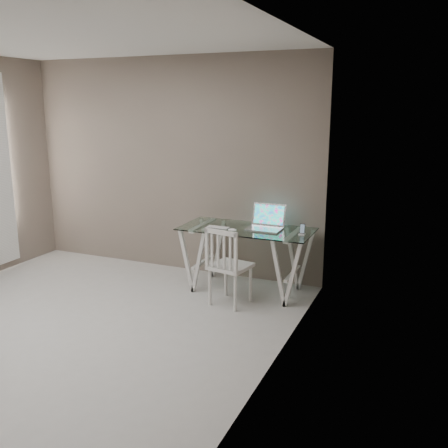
# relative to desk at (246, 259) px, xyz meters

# --- Properties ---
(room) EXTENTS (4.50, 4.52, 2.71)m
(room) POSITION_rel_desk_xyz_m (-1.26, -1.79, 1.33)
(room) COLOR #AAA8A3
(room) RESTS_ON ground
(desk) EXTENTS (1.50, 0.70, 0.75)m
(desk) POSITION_rel_desk_xyz_m (0.00, 0.00, 0.00)
(desk) COLOR silver
(desk) RESTS_ON ground
(chair) EXTENTS (0.46, 0.46, 0.86)m
(chair) POSITION_rel_desk_xyz_m (-0.03, -0.49, 0.09)
(chair) COLOR silver
(chair) RESTS_ON ground
(laptop) EXTENTS (0.38, 0.35, 0.26)m
(laptop) POSITION_rel_desk_xyz_m (0.20, 0.09, 0.43)
(laptop) COLOR silver
(laptop) RESTS_ON desk
(keyboard) EXTENTS (0.27, 0.12, 0.01)m
(keyboard) POSITION_rel_desk_xyz_m (-0.31, -0.10, 0.37)
(keyboard) COLOR silver
(keyboard) RESTS_ON desk
(mouse) EXTENTS (0.10, 0.06, 0.03)m
(mouse) POSITION_rel_desk_xyz_m (-0.10, -0.19, 0.38)
(mouse) COLOR white
(mouse) RESTS_ON desk
(phone_dock) EXTENTS (0.07, 0.07, 0.12)m
(phone_dock) POSITION_rel_desk_xyz_m (0.65, -0.03, 0.40)
(phone_dock) COLOR white
(phone_dock) RESTS_ON desk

